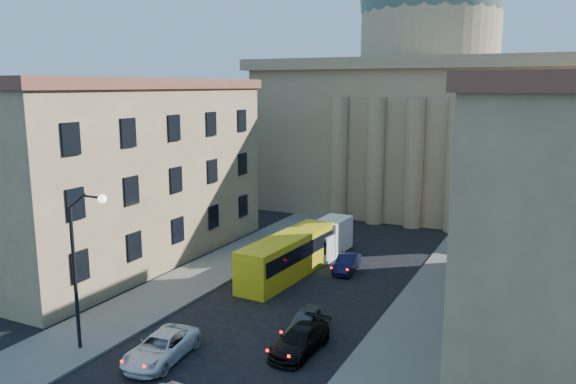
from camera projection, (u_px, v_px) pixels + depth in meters
name	position (u px, v px, depth m)	size (l,w,h in m)	color
sidewalk_left	(178.00, 287.00, 39.76)	(5.00, 60.00, 0.15)	#605E58
sidewalk_right	(417.00, 333.00, 32.37)	(5.00, 60.00, 0.15)	#605E58
church	(425.00, 105.00, 66.87)	(68.02, 28.76, 36.60)	#8A7B55
building_left	(120.00, 170.00, 45.61)	(11.60, 26.60, 14.70)	tan
street_lamp	(81.00, 258.00, 29.31)	(2.62, 0.44, 8.83)	black
car_left_mid	(161.00, 348.00, 29.28)	(2.31, 5.01, 1.39)	white
car_right_mid	(300.00, 340.00, 30.18)	(1.90, 4.67, 1.36)	black
car_right_far	(305.00, 322.00, 32.55)	(1.60, 3.97, 1.35)	#4B4B50
car_right_distant	(347.00, 263.00, 43.32)	(1.39, 3.99, 1.31)	black
city_bus	(288.00, 254.00, 42.15)	(3.15, 11.15, 3.11)	gold
box_truck	(329.00, 238.00, 47.52)	(2.32, 5.49, 2.97)	silver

